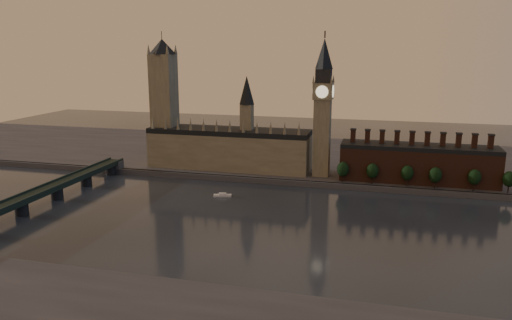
{
  "coord_description": "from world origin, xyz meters",
  "views": [
    {
      "loc": [
        55.96,
        -259.43,
        99.74
      ],
      "look_at": [
        -26.78,
        55.0,
        25.85
      ],
      "focal_mm": 35.0,
      "sensor_mm": 36.0,
      "label": 1
    }
  ],
  "objects": [
    {
      "name": "ground",
      "position": [
        0.0,
        0.0,
        0.0
      ],
      "size": [
        900.0,
        900.0,
        0.0
      ],
      "primitive_type": "plane",
      "color": "black",
      "rests_on": "ground"
    },
    {
      "name": "north_bank",
      "position": [
        0.0,
        178.04,
        2.0
      ],
      "size": [
        900.0,
        182.0,
        4.0
      ],
      "color": "#4E4E53",
      "rests_on": "ground"
    },
    {
      "name": "palace_of_westminster",
      "position": [
        -64.41,
        114.91,
        21.63
      ],
      "size": [
        130.0,
        30.3,
        74.0
      ],
      "color": "gray",
      "rests_on": "north_bank"
    },
    {
      "name": "victoria_tower",
      "position": [
        -120.0,
        115.0,
        59.09
      ],
      "size": [
        24.0,
        24.0,
        108.0
      ],
      "color": "gray",
      "rests_on": "north_bank"
    },
    {
      "name": "big_ben",
      "position": [
        10.0,
        110.0,
        56.83
      ],
      "size": [
        15.0,
        15.0,
        107.0
      ],
      "color": "gray",
      "rests_on": "north_bank"
    },
    {
      "name": "chimney_block",
      "position": [
        80.0,
        110.0,
        17.82
      ],
      "size": [
        110.0,
        25.0,
        37.0
      ],
      "color": "#532D1F",
      "rests_on": "north_bank"
    },
    {
      "name": "embankment_tree_0",
      "position": [
        27.7,
        94.74,
        13.47
      ],
      "size": [
        8.6,
        8.6,
        14.88
      ],
      "color": "black",
      "rests_on": "north_bank"
    },
    {
      "name": "embankment_tree_1",
      "position": [
        48.58,
        95.0,
        13.47
      ],
      "size": [
        8.6,
        8.6,
        14.88
      ],
      "color": "black",
      "rests_on": "north_bank"
    },
    {
      "name": "embankment_tree_2",
      "position": [
        72.4,
        95.22,
        13.47
      ],
      "size": [
        8.6,
        8.6,
        14.88
      ],
      "color": "black",
      "rests_on": "north_bank"
    },
    {
      "name": "embankment_tree_3",
      "position": [
        90.99,
        94.01,
        13.47
      ],
      "size": [
        8.6,
        8.6,
        14.88
      ],
      "color": "black",
      "rests_on": "north_bank"
    },
    {
      "name": "embankment_tree_4",
      "position": [
        116.22,
        94.89,
        13.47
      ],
      "size": [
        8.6,
        8.6,
        14.88
      ],
      "color": "black",
      "rests_on": "north_bank"
    },
    {
      "name": "embankment_tree_5",
      "position": [
        137.9,
        94.82,
        13.47
      ],
      "size": [
        8.6,
        8.6,
        14.88
      ],
      "color": "black",
      "rests_on": "north_bank"
    },
    {
      "name": "westminster_bridge",
      "position": [
        -155.0,
        -2.7,
        7.44
      ],
      "size": [
        14.0,
        200.0,
        11.55
      ],
      "color": "#1E2E27",
      "rests_on": "ground"
    },
    {
      "name": "river_boat",
      "position": [
        -49.24,
        50.45,
        0.93
      ],
      "size": [
        12.61,
        6.47,
        2.43
      ],
      "rotation": [
        0.0,
        0.0,
        0.26
      ],
      "color": "silver",
      "rests_on": "ground"
    }
  ]
}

